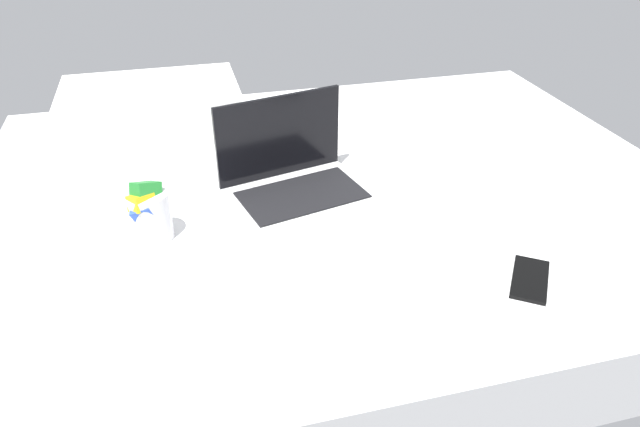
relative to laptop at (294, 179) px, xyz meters
The scene contains 5 objects.
bed_mattress 17.69cm from the laptop, 11.51° to the left, with size 180.00×140.00×18.00cm, color white.
laptop is the anchor object (origin of this frame).
snack_cup 35.93cm from the laptop, 162.72° to the right, with size 9.00×9.31×14.75cm.
cell_phone 59.36cm from the laptop, 49.87° to the right, with size 6.80×14.00×0.80cm, color black.
pillow 60.14cm from the laptop, 123.18° to the left, with size 52.00×36.00×13.00cm, color white.
Camera 1 is at (-36.64, -126.33, 91.53)cm, focal length 32.97 mm.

